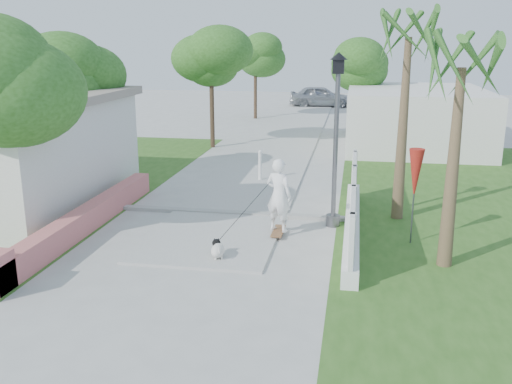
% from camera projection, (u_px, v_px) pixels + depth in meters
% --- Properties ---
extents(ground, '(90.00, 90.00, 0.00)m').
position_uv_depth(ground, '(156.00, 312.00, 10.22)').
color(ground, '#B7B7B2').
rests_on(ground, ground).
extents(path_strip, '(3.20, 36.00, 0.06)m').
position_uv_depth(path_strip, '(289.00, 134.00, 29.24)').
color(path_strip, '#B7B7B2').
rests_on(path_strip, ground).
extents(curb, '(6.50, 0.25, 0.10)m').
position_uv_depth(curb, '(229.00, 213.00, 15.91)').
color(curb, '#999993').
rests_on(curb, ground).
extents(grass_left, '(8.00, 20.00, 0.01)m').
position_uv_depth(grass_left, '(37.00, 186.00, 19.00)').
color(grass_left, '#2E581B').
rests_on(grass_left, ground).
extents(grass_right, '(8.00, 20.00, 0.01)m').
position_uv_depth(grass_right, '(478.00, 207.00, 16.65)').
color(grass_right, '#2E581B').
rests_on(grass_right, ground).
extents(pink_wall, '(0.45, 8.20, 0.80)m').
position_uv_depth(pink_wall, '(77.00, 225.00, 14.07)').
color(pink_wall, '#C96D67').
rests_on(pink_wall, ground).
extents(lattice_fence, '(0.35, 7.00, 1.50)m').
position_uv_depth(lattice_fence, '(353.00, 212.00, 14.27)').
color(lattice_fence, white).
rests_on(lattice_fence, ground).
extents(building_right, '(6.00, 8.00, 2.60)m').
position_uv_depth(building_right, '(414.00, 117.00, 26.00)').
color(building_right, silver).
rests_on(building_right, ground).
extents(street_lamp, '(0.44, 0.44, 4.44)m').
position_uv_depth(street_lamp, '(336.00, 134.00, 14.34)').
color(street_lamp, '#59595E').
rests_on(street_lamp, ground).
extents(bollard, '(0.14, 0.14, 1.09)m').
position_uv_depth(bollard, '(260.00, 165.00, 19.55)').
color(bollard, white).
rests_on(bollard, ground).
extents(patio_umbrella, '(0.36, 0.36, 2.30)m').
position_uv_depth(patio_umbrella, '(415.00, 175.00, 13.26)').
color(patio_umbrella, '#59595E').
rests_on(patio_umbrella, ground).
extents(tree_left_near, '(3.60, 3.60, 5.28)m').
position_uv_depth(tree_left_near, '(3.00, 81.00, 12.82)').
color(tree_left_near, '#4C3826').
rests_on(tree_left_near, ground).
extents(tree_left_mid, '(3.20, 3.20, 4.85)m').
position_uv_depth(tree_left_mid, '(78.00, 79.00, 18.30)').
color(tree_left_mid, '#4C3826').
rests_on(tree_left_mid, ground).
extents(tree_path_left, '(3.40, 3.40, 5.23)m').
position_uv_depth(tree_path_left, '(211.00, 61.00, 24.93)').
color(tree_path_left, '#4C3826').
rests_on(tree_path_left, ground).
extents(tree_path_right, '(3.00, 3.00, 4.79)m').
position_uv_depth(tree_path_right, '(355.00, 66.00, 27.78)').
color(tree_path_right, '#4C3826').
rests_on(tree_path_right, ground).
extents(tree_path_far, '(3.20, 3.20, 5.17)m').
position_uv_depth(tree_path_far, '(256.00, 55.00, 34.41)').
color(tree_path_far, '#4C3826').
rests_on(tree_path_far, ground).
extents(palm_far, '(1.80, 1.80, 5.30)m').
position_uv_depth(palm_far, '(408.00, 50.00, 14.47)').
color(palm_far, brown).
rests_on(palm_far, ground).
extents(palm_near, '(1.80, 1.80, 4.70)m').
position_uv_depth(palm_near, '(461.00, 80.00, 11.34)').
color(palm_near, brown).
rests_on(palm_near, ground).
extents(skateboarder, '(1.48, 2.18, 1.95)m').
position_uv_depth(skateboarder, '(255.00, 207.00, 13.58)').
color(skateboarder, brown).
rests_on(skateboarder, ground).
extents(dog, '(0.44, 0.62, 0.44)m').
position_uv_depth(dog, '(218.00, 249.00, 12.61)').
color(dog, silver).
rests_on(dog, ground).
extents(parked_car, '(4.58, 2.12, 1.52)m').
position_uv_depth(parked_car, '(321.00, 96.00, 41.37)').
color(parked_car, '#A1A3A8').
rests_on(parked_car, ground).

